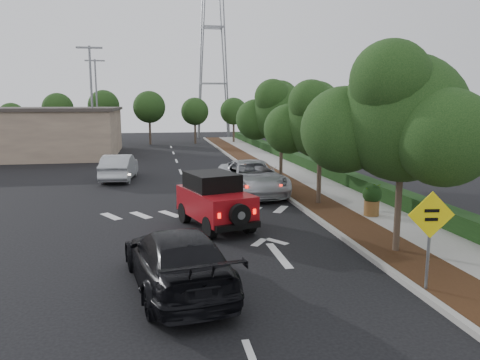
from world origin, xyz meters
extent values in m
plane|color=black|center=(0.00, 0.00, 0.00)|extent=(120.00, 120.00, 0.00)
cube|color=#9E9B93|center=(4.60, 12.00, 0.07)|extent=(0.20, 70.00, 0.15)
cube|color=black|center=(5.60, 12.00, 0.06)|extent=(1.80, 70.00, 0.12)
cube|color=gray|center=(7.50, 12.00, 0.06)|extent=(2.00, 70.00, 0.12)
cube|color=black|center=(8.90, 12.00, 0.40)|extent=(0.80, 70.00, 0.80)
cylinder|color=black|center=(-0.58, 4.49, 0.39)|extent=(0.49, 0.82, 0.78)
cylinder|color=black|center=(0.87, 4.93, 0.39)|extent=(0.49, 0.82, 0.78)
cylinder|color=black|center=(0.13, 2.15, 0.39)|extent=(0.49, 0.82, 0.78)
cylinder|color=black|center=(1.58, 2.59, 0.39)|extent=(0.49, 0.82, 0.78)
cube|color=maroon|center=(0.50, 3.54, 0.92)|extent=(2.72, 3.95, 0.97)
cube|color=black|center=(0.42, 3.82, 1.72)|extent=(2.12, 2.36, 0.62)
cube|color=maroon|center=(0.10, 4.85, 0.85)|extent=(1.77, 1.41, 0.80)
cube|color=black|center=(1.04, 1.74, 0.49)|extent=(1.64, 0.65, 0.21)
cylinder|color=black|center=(1.08, 1.61, 0.92)|extent=(0.77, 0.42, 0.74)
cube|color=#FF190C|center=(0.39, 1.61, 0.92)|extent=(0.10, 0.07, 0.18)
cube|color=#FF190C|center=(1.66, 1.99, 0.92)|extent=(0.10, 0.07, 0.18)
imported|color=#B2B4BA|center=(3.20, 9.71, 0.84)|extent=(2.99, 6.14, 1.68)
imported|color=black|center=(-1.18, -2.04, 0.77)|extent=(3.00, 5.57, 1.53)
imported|color=#B4B8BC|center=(-3.80, 15.36, 0.78)|extent=(2.08, 4.85, 1.55)
imported|color=#ABAFB3|center=(-9.68, 26.72, 0.70)|extent=(4.18, 1.89, 1.39)
cylinder|color=slate|center=(4.80, -3.44, 1.24)|extent=(0.08, 0.08, 2.23)
cube|color=yellow|center=(4.80, -3.47, 1.99)|extent=(1.14, 0.17, 1.14)
cube|color=black|center=(4.79, -3.49, 2.09)|extent=(0.36, 0.06, 0.08)
cube|color=black|center=(4.79, -3.49, 1.88)|extent=(0.32, 0.05, 0.08)
cylinder|color=brown|center=(6.87, 3.80, 0.43)|extent=(0.65, 0.65, 0.60)
sphere|color=black|center=(6.87, 3.80, 1.00)|extent=(0.76, 0.76, 0.76)
imported|color=black|center=(6.87, 3.80, 1.09)|extent=(0.68, 0.60, 0.71)
camera|label=1|loc=(-1.63, -13.32, 4.64)|focal=35.00mm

